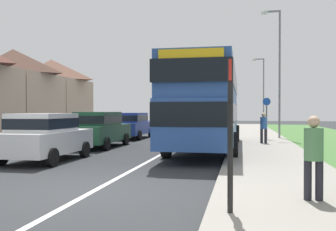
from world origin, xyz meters
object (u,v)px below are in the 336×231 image
object	(u,v)px
parked_car_dark_green	(99,128)
street_lamp_far	(262,88)
street_lamp_mid	(278,66)
bus_stop_sign	(230,124)
parked_car_blue	(131,124)
cycle_route_sign	(267,117)
pedestrian_walking_away	(264,126)
double_decker_bus	(207,102)
pedestrian_at_stop	(314,154)
parked_car_white	(45,135)

from	to	relation	value
parked_car_dark_green	street_lamp_far	bearing A→B (deg)	67.68
street_lamp_mid	bus_stop_sign	bearing A→B (deg)	-97.67
parked_car_blue	cycle_route_sign	size ratio (longest dim) A/B	1.81
pedestrian_walking_away	street_lamp_mid	world-z (taller)	street_lamp_mid
double_decker_bus	parked_car_dark_green	distance (m)	5.33
pedestrian_at_stop	pedestrian_walking_away	xyz separation A→B (m)	(-0.19, 12.24, 0.00)
pedestrian_at_stop	street_lamp_mid	xyz separation A→B (m)	(0.87, 16.26, 3.51)
parked_car_dark_green	parked_car_blue	distance (m)	5.86
parked_car_white	street_lamp_far	distance (m)	27.95
parked_car_blue	pedestrian_at_stop	world-z (taller)	pedestrian_at_stop
parked_car_dark_green	parked_car_blue	size ratio (longest dim) A/B	0.99
double_decker_bus	parked_car_dark_green	bearing A→B (deg)	178.67
parked_car_white	parked_car_blue	xyz separation A→B (m)	(-0.17, 10.87, -0.01)
street_lamp_mid	parked_car_white	bearing A→B (deg)	-127.47
cycle_route_sign	pedestrian_at_stop	bearing A→B (deg)	-90.49
pedestrian_walking_away	pedestrian_at_stop	bearing A→B (deg)	-89.11
cycle_route_sign	street_lamp_far	world-z (taller)	street_lamp_far
double_decker_bus	parked_car_blue	distance (m)	8.14
double_decker_bus	street_lamp_mid	size ratio (longest dim) A/B	1.43
parked_car_blue	pedestrian_at_stop	bearing A→B (deg)	-62.20
cycle_route_sign	street_lamp_far	bearing A→B (deg)	87.77
parked_car_blue	pedestrian_at_stop	distance (m)	17.57
double_decker_bus	bus_stop_sign	world-z (taller)	double_decker_bus
cycle_route_sign	street_lamp_far	distance (m)	16.28
double_decker_bus	bus_stop_sign	bearing A→B (deg)	-82.86
pedestrian_walking_away	street_lamp_far	bearing A→B (deg)	87.13
double_decker_bus	pedestrian_walking_away	size ratio (longest dim) A/B	6.76
pedestrian_at_stop	cycle_route_sign	xyz separation A→B (m)	(0.13, 14.96, 0.45)
double_decker_bus	cycle_route_sign	bearing A→B (deg)	61.46
bus_stop_sign	cycle_route_sign	xyz separation A→B (m)	(1.60, 16.09, -0.11)
pedestrian_at_stop	street_lamp_mid	distance (m)	16.66
parked_car_blue	pedestrian_walking_away	bearing A→B (deg)	-22.39
cycle_route_sign	parked_car_white	bearing A→B (deg)	-128.35
parked_car_blue	bus_stop_sign	world-z (taller)	bus_stop_sign
parked_car_blue	street_lamp_far	xyz separation A→B (m)	(8.94, 15.47, 3.13)
street_lamp_far	double_decker_bus	bearing A→B (deg)	-99.43
double_decker_bus	parked_car_white	distance (m)	7.25
parked_car_blue	pedestrian_at_stop	xyz separation A→B (m)	(8.19, -15.54, 0.07)
pedestrian_at_stop	street_lamp_far	bearing A→B (deg)	88.61
parked_car_white	pedestrian_at_stop	world-z (taller)	parked_car_white
parked_car_white	parked_car_blue	bearing A→B (deg)	90.90
parked_car_dark_green	street_lamp_far	size ratio (longest dim) A/B	0.64
parked_car_blue	cycle_route_sign	bearing A→B (deg)	-3.97
parked_car_blue	bus_stop_sign	distance (m)	17.98
pedestrian_at_stop	street_lamp_far	xyz separation A→B (m)	(0.75, 31.01, 3.07)
pedestrian_at_stop	street_lamp_far	size ratio (longest dim) A/B	0.24
double_decker_bus	parked_car_blue	xyz separation A→B (m)	(-5.38, 5.98, -1.24)
pedestrian_walking_away	double_decker_bus	bearing A→B (deg)	-134.31
parked_car_blue	street_lamp_far	bearing A→B (deg)	59.97
street_lamp_far	pedestrian_at_stop	bearing A→B (deg)	-91.39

